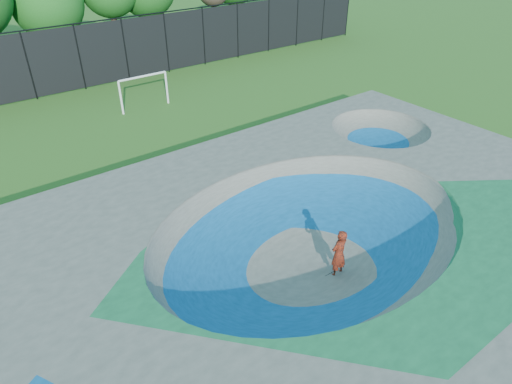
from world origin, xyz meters
The scene contains 6 objects.
ground centered at (0.00, 0.00, 0.00)m, with size 120.00×120.00×0.00m, color #2E5F1A.
skate_deck centered at (0.00, 0.00, 0.75)m, with size 22.00×14.00×1.50m, color gray.
skater centered at (0.16, -1.07, 0.85)m, with size 0.62×0.40×1.69m, color red.
skateboard centered at (0.16, -1.07, 0.03)m, with size 0.78×0.22×0.05m, color black.
soccer_goal centered at (1.61, 15.56, 1.35)m, with size 2.95×0.12×1.95m.
fence centered at (0.00, 21.00, 2.10)m, with size 48.09×0.09×4.04m.
Camera 1 is at (-8.48, -8.20, 9.89)m, focal length 32.00 mm.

